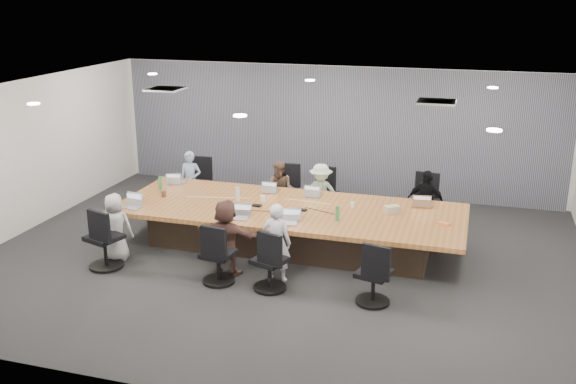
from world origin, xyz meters
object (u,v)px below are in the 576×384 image
(person_5, at_px, (226,237))
(person_6, at_px, (277,242))
(laptop_1, at_px, (272,191))
(snack_packet, at_px, (444,224))
(person_3, at_px, (425,202))
(canvas_bag, at_px, (392,210))
(chair_2, at_px, (325,198))
(bottle_green_right, at_px, (337,213))
(bottle_green_left, at_px, (160,183))
(laptop_2, at_px, (314,195))
(conference_table, at_px, (290,226))
(bottle_clear, at_px, (238,194))
(laptop_0, at_px, (178,182))
(laptop_6, at_px, (287,223))
(person_1, at_px, (281,191))
(chair_1, at_px, (286,195))
(laptop_3, at_px, (423,204))
(person_4, at_px, (115,227))
(chair_3, at_px, (426,206))
(laptop_5, at_px, (239,218))
(chair_7, at_px, (373,278))
(person_0, at_px, (191,181))
(chair_5, at_px, (218,259))
(chair_4, at_px, (105,242))
(mug_brown, at_px, (164,194))
(chair_0, at_px, (198,187))
(laptop_4, at_px, (131,207))
(person_2, at_px, (321,194))
(chair_6, at_px, (270,265))

(person_5, xyz_separation_m, person_6, (0.84, 0.00, 0.01))
(laptop_1, distance_m, snack_packet, 3.34)
(person_3, bearing_deg, canvas_bag, -100.46)
(person_6, bearing_deg, chair_2, -87.38)
(bottle_green_right, bearing_deg, bottle_green_left, 168.54)
(laptop_2, xyz_separation_m, person_5, (-0.87, -2.15, -0.13))
(conference_table, height_order, chair_2, chair_2)
(bottle_clear, bearing_deg, bottle_green_right, -14.72)
(laptop_0, xyz_separation_m, laptop_6, (2.71, -1.60, 0.00))
(conference_table, xyz_separation_m, person_1, (-0.59, 1.35, 0.19))
(chair_1, xyz_separation_m, laptop_3, (2.80, -0.90, 0.36))
(person_4, relative_size, snack_packet, 6.47)
(chair_1, distance_m, bottle_green_left, 2.53)
(chair_3, distance_m, laptop_2, 2.21)
(laptop_1, bearing_deg, laptop_5, 85.75)
(laptop_0, distance_m, person_5, 2.85)
(chair_2, height_order, bottle_clear, bottle_clear)
(chair_3, bearing_deg, laptop_0, 18.53)
(chair_7, xyz_separation_m, person_0, (-4.28, 3.05, 0.23))
(chair_5, relative_size, chair_7, 1.02)
(person_0, distance_m, laptop_2, 2.80)
(chair_4, relative_size, person_6, 0.69)
(canvas_bag, bearing_deg, person_0, 164.88)
(chair_4, distance_m, laptop_1, 3.24)
(mug_brown, bearing_deg, chair_5, -43.20)
(chair_0, bearing_deg, laptop_5, 123.45)
(laptop_3, xyz_separation_m, person_4, (-4.84, -2.15, -0.17))
(snack_packet, bearing_deg, laptop_2, 159.04)
(conference_table, relative_size, laptop_4, 18.19)
(chair_7, xyz_separation_m, person_6, (-1.57, 0.35, 0.24))
(mug_brown, bearing_deg, laptop_6, -15.85)
(chair_4, distance_m, person_2, 4.18)
(laptop_2, distance_m, bottle_green_left, 2.92)
(laptop_2, xyz_separation_m, person_4, (-2.85, -2.15, -0.17))
(chair_3, relative_size, person_6, 0.67)
(laptop_4, bearing_deg, person_3, 31.61)
(chair_2, relative_size, person_6, 0.63)
(chair_0, distance_m, bottle_clear, 2.25)
(snack_packet, bearing_deg, laptop_0, 169.84)
(chair_7, relative_size, person_3, 0.64)
(person_0, distance_m, person_5, 3.28)
(laptop_0, height_order, canvas_bag, canvas_bag)
(person_4, distance_m, bottle_green_right, 3.70)
(laptop_2, bearing_deg, chair_1, -44.53)
(bottle_green_right, bearing_deg, laptop_2, 120.59)
(bottle_clear, relative_size, snack_packet, 1.37)
(chair_0, relative_size, person_6, 0.63)
(chair_1, xyz_separation_m, laptop_4, (-2.04, -2.50, 0.36))
(laptop_3, distance_m, laptop_5, 3.27)
(chair_6, xyz_separation_m, laptop_6, (-0.00, 0.90, 0.36))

